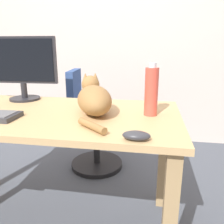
{
  "coord_description": "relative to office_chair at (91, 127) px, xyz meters",
  "views": [
    {
      "loc": [
        0.57,
        -1.16,
        1.1
      ],
      "look_at": [
        0.39,
        -0.15,
        0.82
      ],
      "focal_mm": 36.82,
      "sensor_mm": 36.0,
      "label": 1
    }
  ],
  "objects": [
    {
      "name": "office_chair",
      "position": [
        0.0,
        0.0,
        0.0
      ],
      "size": [
        0.48,
        0.48,
        0.91
      ],
      "color": "black",
      "rests_on": "ground_plane"
    },
    {
      "name": "water_bottle",
      "position": [
        0.53,
        -0.74,
        0.49
      ],
      "size": [
        0.07,
        0.07,
        0.27
      ],
      "color": "#D84C3D",
      "rests_on": "desk"
    },
    {
      "name": "monitor",
      "position": [
        -0.32,
        -0.52,
        0.59
      ],
      "size": [
        0.48,
        0.2,
        0.41
      ],
      "color": "#232328",
      "rests_on": "desk"
    },
    {
      "name": "cat",
      "position": [
        0.23,
        -0.74,
        0.44
      ],
      "size": [
        0.29,
        0.58,
        0.2
      ],
      "color": "olive",
      "rests_on": "desk"
    },
    {
      "name": "ground_plane",
      "position": [
        -0.04,
        -0.78,
        -0.39
      ],
      "size": [
        8.0,
        8.0,
        0.0
      ],
      "primitive_type": "plane",
      "color": "#474C56"
    },
    {
      "name": "back_wall",
      "position": [
        -0.04,
        0.8,
        0.91
      ],
      "size": [
        6.0,
        0.04,
        2.6
      ],
      "primitive_type": "cube",
      "color": "beige",
      "rests_on": "ground_plane"
    },
    {
      "name": "computer_mouse",
      "position": [
        0.48,
        -1.1,
        0.38
      ],
      "size": [
        0.11,
        0.06,
        0.04
      ],
      "primitive_type": "ellipsoid",
      "color": "#333338",
      "rests_on": "desk"
    },
    {
      "name": "desk",
      "position": [
        -0.04,
        -0.78,
        0.26
      ],
      "size": [
        1.46,
        0.75,
        0.76
      ],
      "color": "tan",
      "rests_on": "ground_plane"
    }
  ]
}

